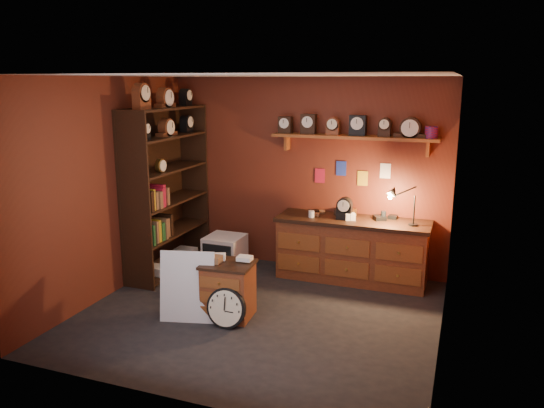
{
  "coord_description": "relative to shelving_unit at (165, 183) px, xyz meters",
  "views": [
    {
      "loc": [
        2.11,
        -5.28,
        2.65
      ],
      "look_at": [
        0.03,
        0.35,
        1.24
      ],
      "focal_mm": 35.0,
      "sensor_mm": 36.0,
      "label": 1
    }
  ],
  "objects": [
    {
      "name": "low_cabinet",
      "position": [
        1.48,
        -1.14,
        -0.9
      ],
      "size": [
        0.6,
        0.52,
        0.74
      ],
      "rotation": [
        0.0,
        0.0,
        0.08
      ],
      "color": "brown",
      "rests_on": "ground"
    },
    {
      "name": "floor",
      "position": [
        1.79,
        -0.98,
        -1.25
      ],
      "size": [
        4.0,
        4.0,
        0.0
      ],
      "primitive_type": "plane",
      "color": "black",
      "rests_on": "ground"
    },
    {
      "name": "white_panel",
      "position": [
        1.09,
        -1.38,
        -1.25
      ],
      "size": [
        0.64,
        0.32,
        0.81
      ],
      "primitive_type": "cube",
      "rotation": [
        -0.17,
        0.0,
        0.25
      ],
      "color": "silver",
      "rests_on": "ground"
    },
    {
      "name": "mini_fridge",
      "position": [
        0.82,
        0.18,
        -0.99
      ],
      "size": [
        0.51,
        0.53,
        0.52
      ],
      "rotation": [
        0.0,
        0.0,
        -0.01
      ],
      "color": "silver",
      "rests_on": "ground"
    },
    {
      "name": "floor_box_b",
      "position": [
        0.74,
        -0.67,
        -1.19
      ],
      "size": [
        0.32,
        0.34,
        0.13
      ],
      "primitive_type": "cube",
      "rotation": [
        0.0,
        0.0,
        -0.47
      ],
      "color": "white",
      "rests_on": "ground"
    },
    {
      "name": "room_shell",
      "position": [
        1.84,
        -0.87,
        0.47
      ],
      "size": [
        4.02,
        3.62,
        2.71
      ],
      "color": "maroon",
      "rests_on": "ground"
    },
    {
      "name": "big_round_clock",
      "position": [
        1.57,
        -1.39,
        -1.03
      ],
      "size": [
        0.45,
        0.16,
        0.45
      ],
      "color": "black",
      "rests_on": "ground"
    },
    {
      "name": "workbench",
      "position": [
        2.56,
        0.49,
        -0.78
      ],
      "size": [
        2.03,
        0.66,
        1.36
      ],
      "color": "brown",
      "rests_on": "ground"
    },
    {
      "name": "floor_box_c",
      "position": [
        1.33,
        -0.86,
        -1.16
      ],
      "size": [
        0.27,
        0.24,
        0.18
      ],
      "primitive_type": "cube",
      "rotation": [
        0.0,
        0.0,
        0.22
      ],
      "color": "brown",
      "rests_on": "ground"
    },
    {
      "name": "shelving_unit",
      "position": [
        0.0,
        0.0,
        0.0
      ],
      "size": [
        0.47,
        1.6,
        2.58
      ],
      "color": "black",
      "rests_on": "ground"
    },
    {
      "name": "floor_box_a",
      "position": [
        0.52,
        -0.05,
        -1.18
      ],
      "size": [
        0.3,
        0.28,
        0.15
      ],
      "primitive_type": "cube",
      "rotation": [
        0.0,
        0.0,
        0.42
      ],
      "color": "brown",
      "rests_on": "ground"
    }
  ]
}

